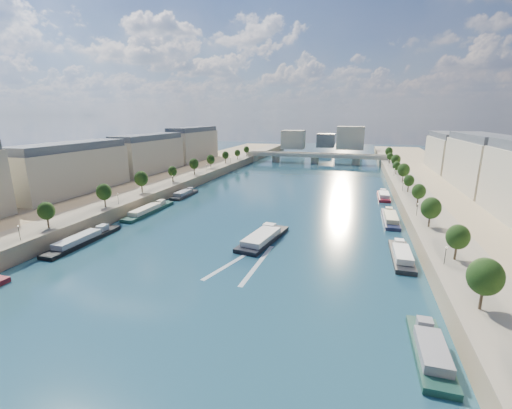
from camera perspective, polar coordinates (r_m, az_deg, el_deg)
The scene contains 17 objects.
ground at distance 143.33m, azimuth 2.88°, elevation -0.50°, with size 700.00×700.00×0.00m, color #0B2332.
quay_left at distance 173.63m, azimuth -20.90°, elevation 2.07°, with size 44.00×520.00×5.00m, color #9E8460.
quay_right at distance 144.73m, azimuth 31.83°, elevation -1.56°, with size 44.00×520.00×5.00m, color #9E8460.
pave_left at distance 164.57m, azimuth -16.79°, elevation 2.67°, with size 14.00×520.00×0.10m, color gray.
pave_right at distance 140.71m, azimuth 26.10°, elevation -0.17°, with size 14.00×520.00×0.10m, color gray.
trees_left at distance 164.18m, azimuth -15.97°, elevation 4.64°, with size 4.80×268.80×8.26m.
trees_right at distance 148.91m, azimuth 24.98°, elevation 2.85°, with size 4.80×268.80×8.26m.
lamps_left at distance 153.43m, azimuth -17.46°, elevation 2.83°, with size 0.36×200.36×4.28m.
lamps_right at distance 144.21m, azimuth 24.16°, elevation 1.49°, with size 0.36×200.36×4.28m.
buildings_left at distance 188.73m, azimuth -22.28°, elevation 7.18°, with size 16.00×226.00×23.20m.
buildings_right at distance 157.34m, azimuth 35.96°, elevation 4.20°, with size 16.00×226.00×23.20m.
skyline at distance 356.05m, azimuth 11.88°, elevation 10.66°, with size 79.00×42.00×22.00m.
bridge at distance 281.11m, azimuth 9.79°, elevation 7.82°, with size 112.00×12.00×8.15m.
tour_barge at distance 105.33m, azimuth 1.16°, elevation -5.62°, with size 11.22×26.26×3.62m.
wake at distance 90.88m, azimuth -1.64°, elevation -9.64°, with size 11.68×26.03×0.04m.
moored_barges_left at distance 115.17m, azimuth -27.35°, elevation -5.56°, with size 5.00×151.17×3.60m.
moored_barges_right at distance 101.66m, azimuth 23.03°, elevation -7.65°, with size 5.00×161.31×3.60m.
Camera 1 is at (31.95, -34.64, 37.34)m, focal length 24.00 mm.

